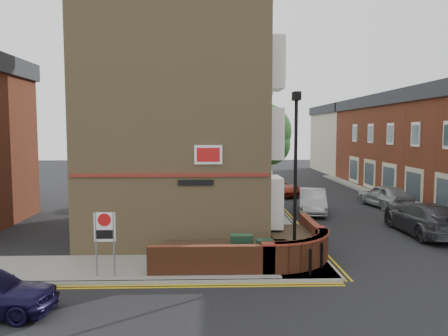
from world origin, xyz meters
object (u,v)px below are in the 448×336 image
lamppost (295,179)px  utility_cabinet_large (242,251)px  zone_sign (105,232)px  silver_car_near (312,201)px

lamppost → utility_cabinet_large: bearing=177.0°
utility_cabinet_large → zone_sign: zone_sign is taller
utility_cabinet_large → zone_sign: size_ratio=0.55×
lamppost → silver_car_near: (3.23, 10.91, -2.61)m
silver_car_near → lamppost: bearing=-95.2°
lamppost → utility_cabinet_large: (-1.90, 0.10, -2.62)m
lamppost → utility_cabinet_large: size_ratio=5.25×
lamppost → silver_car_near: lamppost is taller
zone_sign → silver_car_near: size_ratio=0.49×
utility_cabinet_large → silver_car_near: 11.97m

